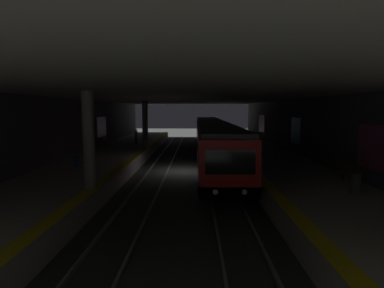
{
  "coord_description": "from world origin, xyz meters",
  "views": [
    {
      "loc": [
        -25.87,
        -0.66,
        4.74
      ],
      "look_at": [
        8.04,
        -0.29,
        1.32
      ],
      "focal_mm": 31.92,
      "sensor_mm": 36.0,
      "label": 1
    }
  ],
  "objects_px": {
    "pillar_near": "(89,140)",
    "suitcase_rolling": "(77,161)",
    "trash_bin": "(356,183)",
    "bench_right_mid": "(106,141)",
    "metro_train": "(211,137)",
    "person_walking_mid": "(136,135)",
    "pillar_far": "(145,124)",
    "bench_left_far": "(263,137)",
    "person_waiting_near": "(136,137)",
    "bench_left_near": "(351,172)",
    "bench_left_mid": "(285,146)"
  },
  "relations": [
    {
      "from": "pillar_near",
      "to": "suitcase_rolling",
      "type": "xyz_separation_m",
      "value": [
        6.05,
        2.74,
        -1.92
      ]
    },
    {
      "from": "trash_bin",
      "to": "bench_right_mid",
      "type": "bearing_deg",
      "value": 39.56
    },
    {
      "from": "pillar_near",
      "to": "suitcase_rolling",
      "type": "height_order",
      "value": "pillar_near"
    },
    {
      "from": "bench_right_mid",
      "to": "suitcase_rolling",
      "type": "xyz_separation_m",
      "value": [
        -12.89,
        -1.44,
        -0.17
      ]
    },
    {
      "from": "metro_train",
      "to": "person_walking_mid",
      "type": "distance_m",
      "value": 9.2
    },
    {
      "from": "pillar_far",
      "to": "metro_train",
      "type": "relative_size",
      "value": 0.12
    },
    {
      "from": "pillar_far",
      "to": "bench_left_far",
      "type": "relative_size",
      "value": 2.68
    },
    {
      "from": "bench_right_mid",
      "to": "person_walking_mid",
      "type": "relative_size",
      "value": 1.1
    },
    {
      "from": "pillar_far",
      "to": "person_waiting_near",
      "type": "height_order",
      "value": "pillar_far"
    },
    {
      "from": "pillar_far",
      "to": "trash_bin",
      "type": "height_order",
      "value": "pillar_far"
    },
    {
      "from": "pillar_near",
      "to": "bench_left_near",
      "type": "height_order",
      "value": "pillar_near"
    },
    {
      "from": "pillar_far",
      "to": "suitcase_rolling",
      "type": "relative_size",
      "value": 4.56
    },
    {
      "from": "bench_left_mid",
      "to": "bench_right_mid",
      "type": "bearing_deg",
      "value": 74.01
    },
    {
      "from": "person_waiting_near",
      "to": "pillar_near",
      "type": "bearing_deg",
      "value": -176.29
    },
    {
      "from": "person_waiting_near",
      "to": "pillar_far",
      "type": "bearing_deg",
      "value": -148.23
    },
    {
      "from": "pillar_far",
      "to": "person_walking_mid",
      "type": "xyz_separation_m",
      "value": [
        4.1,
        1.61,
        -1.44
      ]
    },
    {
      "from": "suitcase_rolling",
      "to": "trash_bin",
      "type": "xyz_separation_m",
      "value": [
        -6.88,
        -14.89,
        0.07
      ]
    },
    {
      "from": "trash_bin",
      "to": "person_waiting_near",
      "type": "bearing_deg",
      "value": 32.94
    },
    {
      "from": "bench_left_mid",
      "to": "bench_left_far",
      "type": "distance_m",
      "value": 9.97
    },
    {
      "from": "bench_left_near",
      "to": "bench_left_mid",
      "type": "xyz_separation_m",
      "value": [
        12.77,
        0.0,
        0.0
      ]
    },
    {
      "from": "suitcase_rolling",
      "to": "trash_bin",
      "type": "height_order",
      "value": "suitcase_rolling"
    },
    {
      "from": "pillar_near",
      "to": "person_walking_mid",
      "type": "bearing_deg",
      "value": 4.2
    },
    {
      "from": "bench_left_far",
      "to": "trash_bin",
      "type": "distance_m",
      "value": 24.86
    },
    {
      "from": "pillar_far",
      "to": "bench_left_near",
      "type": "xyz_separation_m",
      "value": [
        -16.55,
        -12.88,
        -1.75
      ]
    },
    {
      "from": "bench_right_mid",
      "to": "trash_bin",
      "type": "bearing_deg",
      "value": -140.44
    },
    {
      "from": "person_waiting_near",
      "to": "suitcase_rolling",
      "type": "xyz_separation_m",
      "value": [
        -13.86,
        1.45,
        -0.47
      ]
    },
    {
      "from": "bench_left_far",
      "to": "person_walking_mid",
      "type": "bearing_deg",
      "value": 98.22
    },
    {
      "from": "pillar_near",
      "to": "metro_train",
      "type": "distance_m",
      "value": 18.9
    },
    {
      "from": "bench_left_mid",
      "to": "trash_bin",
      "type": "height_order",
      "value": "bench_left_mid"
    },
    {
      "from": "bench_left_near",
      "to": "suitcase_rolling",
      "type": "height_order",
      "value": "suitcase_rolling"
    },
    {
      "from": "metro_train",
      "to": "bench_right_mid",
      "type": "relative_size",
      "value": 21.81
    },
    {
      "from": "person_walking_mid",
      "to": "person_waiting_near",
      "type": "bearing_deg",
      "value": -170.9
    },
    {
      "from": "person_waiting_near",
      "to": "bench_left_far",
      "type": "bearing_deg",
      "value": -73.85
    },
    {
      "from": "bench_right_mid",
      "to": "suitcase_rolling",
      "type": "bearing_deg",
      "value": -173.61
    },
    {
      "from": "bench_left_near",
      "to": "trash_bin",
      "type": "distance_m",
      "value": 2.23
    },
    {
      "from": "metro_train",
      "to": "bench_left_near",
      "type": "relative_size",
      "value": 21.81
    },
    {
      "from": "person_walking_mid",
      "to": "bench_right_mid",
      "type": "bearing_deg",
      "value": 139.26
    },
    {
      "from": "pillar_far",
      "to": "trash_bin",
      "type": "bearing_deg",
      "value": -146.93
    },
    {
      "from": "bench_left_near",
      "to": "trash_bin",
      "type": "bearing_deg",
      "value": 160.78
    },
    {
      "from": "metro_train",
      "to": "bench_right_mid",
      "type": "xyz_separation_m",
      "value": [
        1.26,
        10.73,
        -0.45
      ]
    },
    {
      "from": "trash_bin",
      "to": "suitcase_rolling",
      "type": "bearing_deg",
      "value": 65.2
    },
    {
      "from": "bench_left_far",
      "to": "person_waiting_near",
      "type": "distance_m",
      "value": 14.76
    },
    {
      "from": "person_walking_mid",
      "to": "bench_left_near",
      "type": "bearing_deg",
      "value": -144.93
    },
    {
      "from": "pillar_near",
      "to": "person_waiting_near",
      "type": "height_order",
      "value": "pillar_near"
    },
    {
      "from": "pillar_far",
      "to": "person_waiting_near",
      "type": "relative_size",
      "value": 2.99
    },
    {
      "from": "person_waiting_near",
      "to": "bench_left_near",
      "type": "bearing_deg",
      "value": -142.74
    },
    {
      "from": "bench_left_near",
      "to": "person_walking_mid",
      "type": "bearing_deg",
      "value": 35.07
    },
    {
      "from": "metro_train",
      "to": "bench_left_far",
      "type": "xyz_separation_m",
      "value": [
        6.34,
        -6.33,
        -0.45
      ]
    },
    {
      "from": "bench_left_near",
      "to": "person_waiting_near",
      "type": "xyz_separation_m",
      "value": [
        18.64,
        14.17,
        0.29
      ]
    },
    {
      "from": "metro_train",
      "to": "bench_left_far",
      "type": "bearing_deg",
      "value": -44.97
    }
  ]
}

